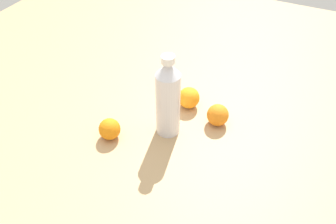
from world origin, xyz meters
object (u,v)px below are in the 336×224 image
object	(u,v)px
orange_0	(218,115)
orange_2	(110,129)
water_bottle	(168,98)
orange_1	(189,98)

from	to	relation	value
orange_0	orange_2	xyz separation A→B (m)	(-0.29, -0.21, -0.00)
orange_0	orange_2	size ratio (longest dim) A/B	1.05
water_bottle	orange_0	size ratio (longest dim) A/B	3.91
orange_0	orange_1	world-z (taller)	orange_1
orange_0	orange_1	bearing A→B (deg)	161.55
orange_1	water_bottle	bearing A→B (deg)	-95.07
orange_0	water_bottle	bearing A→B (deg)	-142.76
water_bottle	orange_2	size ratio (longest dim) A/B	4.13
water_bottle	orange_1	bearing A→B (deg)	-165.94
orange_2	water_bottle	bearing A→B (deg)	35.30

